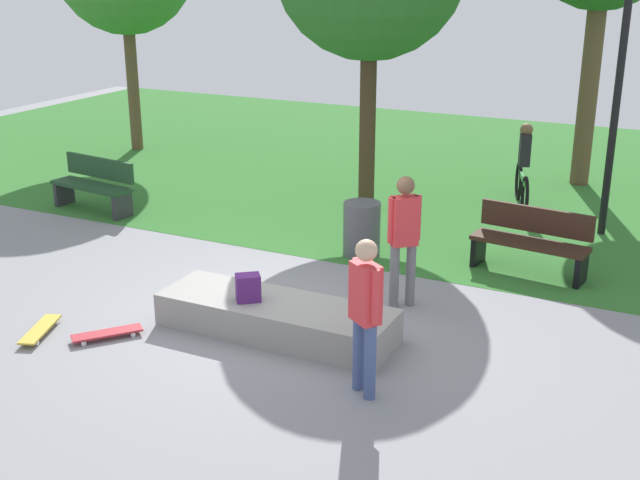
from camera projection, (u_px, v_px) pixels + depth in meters
ground_plane at (279, 315)px, 10.12m from camera, size 28.00×28.00×0.00m
grass_lawn at (466, 171)px, 16.87m from camera, size 26.60×12.06×0.01m
concrete_ledge at (276, 317)px, 9.56m from camera, size 2.82×0.91×0.40m
backpack_on_ledge at (248, 288)px, 9.48m from camera, size 0.34×0.33×0.32m
skater_performing_trick at (365, 306)px, 7.99m from camera, size 0.38×0.35×1.65m
skater_watching at (404, 232)px, 10.05m from camera, size 0.37×0.36×1.69m
skateboard_by_ledge at (107, 333)px, 9.47m from camera, size 0.66×0.74×0.08m
skateboard_spare at (40, 329)px, 9.57m from camera, size 0.47×0.82×0.08m
park_bench_near_path at (531, 240)px, 11.32m from camera, size 1.65×0.66×0.91m
park_bench_by_oak at (94, 184)px, 14.12m from camera, size 1.65×0.68×0.91m
lamp_post at (619, 78)px, 12.26m from camera, size 0.28×0.28×4.05m
trash_bin at (362, 229)px, 12.03m from camera, size 0.55×0.55×0.80m
cyclist_on_bicycle at (523, 172)px, 14.27m from camera, size 0.64×1.74×1.52m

